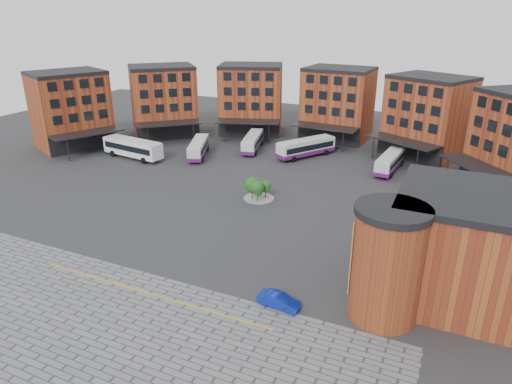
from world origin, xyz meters
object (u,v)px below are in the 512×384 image
at_px(tree_island, 257,188).
at_px(bus_e, 390,162).
at_px(blue_car, 279,300).
at_px(bus_f, 440,185).
at_px(bus_a, 133,147).
at_px(bus_c, 253,142).
at_px(bus_d, 306,147).
at_px(bus_b, 198,148).

xyz_separation_m(tree_island, bus_e, (15.26, 20.79, -0.24)).
height_order(tree_island, blue_car, tree_island).
bearing_deg(bus_f, bus_a, -126.06).
height_order(bus_c, bus_d, bus_d).
relative_size(tree_island, bus_a, 0.35).
bearing_deg(bus_f, bus_c, -145.94).
bearing_deg(bus_e, bus_d, 179.41).
bearing_deg(bus_b, bus_c, 24.37).
relative_size(bus_c, bus_e, 1.01).
height_order(bus_d, blue_car, bus_d).
bearing_deg(tree_island, blue_car, -60.98).
height_order(bus_a, blue_car, bus_a).
xyz_separation_m(tree_island, bus_d, (-0.13, 22.37, -0.07)).
bearing_deg(bus_e, tree_island, -121.00).
relative_size(bus_a, bus_e, 1.16).
bearing_deg(bus_f, bus_b, -132.92).
relative_size(tree_island, blue_car, 1.09).
bearing_deg(blue_car, bus_e, -0.07).
height_order(tree_island, bus_c, tree_island).
bearing_deg(bus_c, bus_f, -29.50).
xyz_separation_m(bus_d, bus_f, (23.79, -9.43, -0.21)).
xyz_separation_m(bus_a, bus_b, (10.36, 5.91, -0.45)).
relative_size(bus_f, blue_car, 2.35).
distance_m(tree_island, bus_e, 25.78).
bearing_deg(bus_c, tree_island, -78.24).
bearing_deg(bus_c, bus_e, -17.65).
bearing_deg(bus_e, blue_car, -88.67).
relative_size(bus_c, blue_car, 2.73).
relative_size(tree_island, bus_e, 0.40).
relative_size(bus_e, bus_f, 1.15).
xyz_separation_m(bus_c, bus_e, (26.19, -1.50, -0.01)).
height_order(bus_a, bus_d, bus_a).
distance_m(bus_f, blue_car, 36.89).
bearing_deg(bus_b, tree_island, -60.27).
distance_m(bus_a, bus_e, 45.66).
distance_m(bus_b, bus_e, 34.21).
distance_m(bus_b, bus_f, 42.06).
xyz_separation_m(tree_island, bus_f, (23.67, 12.93, -0.28)).
bearing_deg(bus_f, bus_e, -173.85).
distance_m(tree_island, bus_f, 26.97).
height_order(bus_a, bus_c, bus_a).
distance_m(bus_c, bus_d, 10.80).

